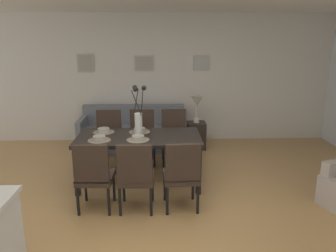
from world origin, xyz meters
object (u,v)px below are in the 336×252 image
dining_table (139,141)px  side_table (196,135)px  sofa (133,134)px  framed_picture_center (144,63)px  dining_chair_near_left (94,173)px  bowl_near_right (104,130)px  bowl_far_right (139,129)px  bowl_far_left (138,137)px  dining_chair_far_left (136,174)px  dining_chair_far_right (142,134)px  dining_chair_mid_right (174,134)px  framed_picture_left (85,63)px  centerpiece_vase (138,117)px  framed_picture_right (201,63)px  dining_chair_mid_left (182,172)px  bowl_near_left (99,138)px  table_lamp (197,104)px  dining_chair_near_right (109,135)px

dining_table → side_table: (1.03, 1.60, -0.40)m
sofa → framed_picture_center: bearing=66.1°
dining_chair_near_left → bowl_near_right: (-0.03, 1.03, 0.27)m
dining_table → bowl_far_right: (0.00, 0.20, 0.12)m
bowl_near_right → dining_table: bearing=-20.7°
dining_table → bowl_far_left: bowl_far_left is taller
dining_chair_far_left → dining_chair_far_right: bearing=89.8°
side_table → bowl_far_right: bearing=-126.3°
dining_chair_far_left → sofa: dining_chair_far_left is taller
dining_chair_near_left → dining_chair_far_left: size_ratio=1.00×
dining_chair_mid_right → bowl_near_right: (-1.10, -0.67, 0.27)m
bowl_far_right → framed_picture_left: (-1.17, 1.97, 0.84)m
centerpiece_vase → sofa: centerpiece_vase is taller
dining_chair_mid_right → bowl_far_right: (-0.56, -0.67, 0.27)m
dining_chair_far_left → side_table: (1.02, 2.46, -0.25)m
centerpiece_vase → framed_picture_right: framed_picture_right is taller
dining_table → dining_chair_far_left: 0.87m
dining_chair_mid_left → sofa: size_ratio=0.45×
bowl_far_left → bowl_far_right: bearing=90.0°
dining_chair_mid_left → side_table: size_ratio=1.77×
dining_chair_near_left → side_table: (1.54, 2.43, -0.25)m
dining_table → bowl_near_left: bearing=-159.3°
dining_chair_near_left → side_table: dining_chair_near_left is taller
bowl_far_right → dining_chair_mid_left: bearing=-61.1°
side_table → bowl_near_left: bearing=-130.9°
dining_table → sofa: 1.75m
dining_chair_far_right → bowl_far_right: 0.72m
sofa → table_lamp: 1.39m
dining_chair_near_right → bowl_far_right: dining_chair_near_right is taller
bowl_near_right → framed_picture_right: 2.74m
table_lamp → dining_chair_far_left: bearing=-112.6°
dining_chair_near_right → dining_chair_far_right: (0.58, 0.04, 0.00)m
sofa → framed_picture_left: size_ratio=5.58×
table_lamp → framed_picture_right: framed_picture_right is taller
dining_chair_near_left → dining_chair_near_right: (-0.05, 1.67, 0.00)m
centerpiece_vase → bowl_near_right: bearing=159.5°
dining_chair_near_left → dining_chair_near_right: same height
bowl_near_left → table_lamp: (1.57, 1.81, 0.11)m
dining_chair_far_right → dining_chair_far_left: bearing=-90.2°
dining_table → bowl_far_right: bearing=90.0°
framed_picture_left → centerpiece_vase: bearing=-61.7°
bowl_near_left → framed_picture_right: (1.71, 2.38, 0.84)m
dining_chair_near_right → side_table: dining_chair_near_right is taller
framed_picture_left → sofa: bearing=-26.8°
dining_chair_far_right → side_table: dining_chair_far_right is taller
sofa → side_table: sofa is taller
dining_chair_far_left → dining_chair_far_right: size_ratio=1.00×
sofa → dining_table: bearing=-82.8°
dining_chair_far_right → framed_picture_center: framed_picture_center is taller
table_lamp → dining_chair_far_right: bearing=-144.4°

